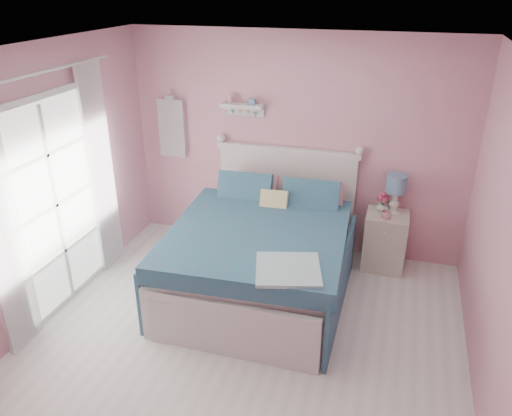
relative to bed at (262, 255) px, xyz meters
The scene contains 13 objects.
floor 1.22m from the bed, 86.23° to the right, with size 4.50×4.50×0.00m, color silver.
room_shell 1.63m from the bed, 86.23° to the right, with size 4.50×4.50×4.50m.
bed is the anchor object (origin of this frame).
nightstand 1.50m from the bed, 35.08° to the left, with size 0.47×0.46×0.68m.
table_lamp 1.69m from the bed, 36.75° to the left, with size 0.22×0.22×0.45m.
vase 1.51m from the bed, 38.57° to the left, with size 0.13×0.13×0.14m, color silver.
teacup 1.45m from the bed, 31.84° to the left, with size 0.11×0.11×0.09m, color #D38E90.
roses 1.53m from the bed, 38.49° to the left, with size 0.14×0.11×0.12m.
wall_shelf 1.77m from the bed, 117.73° to the left, with size 0.50×0.15×0.25m.
hanging_dress 2.05m from the bed, 144.79° to the left, with size 0.34×0.03×0.72m, color white.
french_door 2.14m from the bed, 158.69° to the right, with size 0.04×1.32×2.16m.
curtain_near 2.49m from the bed, 141.20° to the right, with size 0.04×0.40×2.32m, color white.
curtain_far 1.99m from the bed, behind, with size 0.04×0.40×2.32m, color white.
Camera 1 is at (1.19, -3.27, 3.10)m, focal length 35.00 mm.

